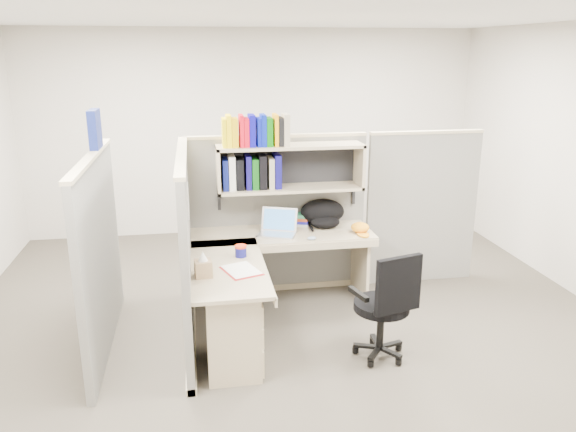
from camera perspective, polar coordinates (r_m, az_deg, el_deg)
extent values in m
plane|color=#332E27|center=(5.16, 0.43, -11.40)|extent=(6.00, 6.00, 0.00)
plane|color=beige|center=(7.61, -3.51, 8.42)|extent=(6.00, 0.00, 6.00)
plane|color=beige|center=(2.00, 16.26, -16.46)|extent=(6.00, 0.00, 6.00)
plane|color=white|center=(4.57, 0.51, 20.05)|extent=(6.00, 6.00, 0.00)
cube|color=#62625D|center=(5.69, -1.12, -0.01)|extent=(1.80, 0.06, 1.60)
cube|color=tan|center=(5.51, -1.17, 8.14)|extent=(1.80, 0.08, 0.03)
cube|color=#62625D|center=(4.78, -10.26, -3.56)|extent=(0.06, 1.80, 1.60)
cube|color=tan|center=(4.57, -10.78, 6.10)|extent=(0.08, 1.80, 0.03)
cube|color=#62625D|center=(4.84, -18.58, -3.90)|extent=(0.06, 1.80, 1.60)
cube|color=#62625D|center=(6.10, 13.43, 0.67)|extent=(1.20, 0.06, 1.60)
cube|color=navy|center=(4.95, -19.04, 8.34)|extent=(0.07, 0.27, 0.32)
cube|color=white|center=(4.80, -10.10, 1.56)|extent=(0.00, 0.21, 0.28)
cube|color=tan|center=(5.34, 0.22, 7.11)|extent=(1.40, 0.34, 0.03)
cube|color=tan|center=(5.42, 0.22, 2.84)|extent=(1.40, 0.34, 0.03)
cube|color=tan|center=(5.31, -7.11, 4.67)|extent=(0.03, 0.34, 0.44)
cube|color=tan|center=(5.54, 7.25, 5.15)|extent=(0.03, 0.34, 0.44)
cube|color=black|center=(5.53, -0.07, 5.29)|extent=(1.38, 0.01, 0.41)
cube|color=#DEC604|center=(5.23, -6.52, 8.41)|extent=(0.03, 0.20, 0.26)
cube|color=#FFDA05|center=(5.23, -6.05, 8.60)|extent=(0.05, 0.20, 0.29)
cube|color=#D6A904|center=(5.24, -5.46, 8.45)|extent=(0.06, 0.20, 0.26)
cube|color=red|center=(5.24, -4.77, 8.64)|extent=(0.04, 0.20, 0.29)
cube|color=red|center=(5.25, -4.29, 8.50)|extent=(0.05, 0.20, 0.26)
cube|color=#080488|center=(5.25, -3.71, 8.68)|extent=(0.06, 0.20, 0.29)
cube|color=#041194|center=(5.26, -3.02, 8.54)|extent=(0.04, 0.20, 0.26)
cube|color=#041691|center=(5.26, -2.55, 8.71)|extent=(0.04, 0.20, 0.29)
cube|color=#085B06|center=(5.27, -1.97, 8.57)|extent=(0.06, 0.20, 0.26)
cube|color=#F19B05|center=(5.28, -1.29, 8.75)|extent=(0.04, 0.20, 0.29)
cube|color=black|center=(5.29, -0.82, 8.60)|extent=(0.05, 0.20, 0.26)
cube|color=tan|center=(5.29, -0.25, 8.77)|extent=(0.06, 0.20, 0.29)
cube|color=#080F50|center=(5.34, -6.41, 4.28)|extent=(0.05, 0.24, 0.29)
cube|color=silver|center=(5.34, -5.75, 4.46)|extent=(0.06, 0.24, 0.32)
cube|color=black|center=(5.35, -4.97, 4.34)|extent=(0.07, 0.24, 0.29)
cube|color=#0B074D|center=(5.35, -4.10, 4.53)|extent=(0.05, 0.24, 0.32)
cube|color=#09430C|center=(5.36, -3.43, 4.40)|extent=(0.06, 0.24, 0.29)
cube|color=black|center=(5.37, -2.67, 4.59)|extent=(0.07, 0.24, 0.32)
cube|color=gray|center=(5.38, -1.80, 4.46)|extent=(0.05, 0.24, 0.29)
cube|color=#0B0853|center=(5.39, -1.14, 4.64)|extent=(0.06, 0.24, 0.32)
cube|color=tan|center=(5.40, -0.60, -1.86)|extent=(1.74, 0.60, 0.03)
cube|color=tan|center=(4.62, -6.11, -5.19)|extent=(0.60, 1.34, 0.03)
cube|color=tan|center=(5.13, -0.08, -3.27)|extent=(1.74, 0.02, 0.07)
cube|color=tan|center=(4.66, -2.41, -5.39)|extent=(0.02, 1.34, 0.07)
cube|color=tan|center=(4.46, -5.67, -11.32)|extent=(0.40, 0.55, 0.68)
cube|color=tan|center=(4.39, -2.98, -8.83)|extent=(0.02, 0.50, 0.16)
cube|color=tan|center=(4.47, -2.94, -10.92)|extent=(0.02, 0.50, 0.16)
cube|color=tan|center=(4.58, -2.90, -13.37)|extent=(0.02, 0.50, 0.22)
cube|color=#B2B2B7|center=(4.39, -2.85, -8.83)|extent=(0.01, 0.12, 0.01)
cube|color=tan|center=(5.72, 7.32, -4.80)|extent=(0.03, 0.55, 0.70)
cylinder|color=navy|center=(4.79, -4.82, -3.64)|extent=(0.10, 0.10, 0.09)
cylinder|color=red|center=(4.77, -4.83, -3.10)|extent=(0.10, 0.10, 0.02)
ellipsoid|color=#819AB7|center=(5.20, 2.44, -2.26)|extent=(0.09, 0.06, 0.03)
cylinder|color=white|center=(5.58, -0.67, -0.56)|extent=(0.08, 0.08, 0.10)
cylinder|color=black|center=(4.60, 9.48, -8.98)|extent=(0.45, 0.45, 0.07)
cube|color=black|center=(4.34, 11.17, -6.87)|extent=(0.39, 0.15, 0.45)
cylinder|color=black|center=(4.68, 9.37, -11.02)|extent=(0.06, 0.06, 0.39)
cylinder|color=black|center=(4.79, 9.25, -13.39)|extent=(0.43, 0.43, 0.10)
cube|color=black|center=(4.42, 7.16, -7.87)|extent=(0.11, 0.25, 0.04)
cube|color=black|center=(4.66, 11.84, -6.79)|extent=(0.11, 0.25, 0.04)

